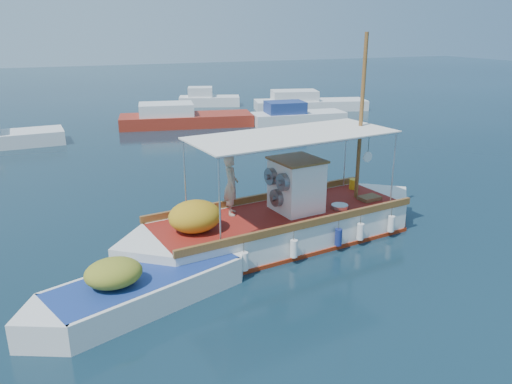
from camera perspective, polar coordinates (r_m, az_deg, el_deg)
name	(u,v)px	position (r m, az deg, el deg)	size (l,w,h in m)	color
ground	(293,234)	(16.71, 4.30, -4.80)	(160.00, 160.00, 0.00)	black
fishing_caique	(279,225)	(15.86, 2.68, -3.79)	(10.78, 3.86, 6.63)	white
dinghy	(144,289)	(12.98, -12.68, -10.80)	(6.19, 3.34, 1.61)	white
bg_boat_n	(182,119)	(35.11, -8.42, 8.26)	(9.36, 4.47, 1.80)	maroon
bg_boat_ne	(295,117)	(35.67, 4.53, 8.56)	(6.81, 3.00, 1.80)	silver
bg_boat_e	(307,104)	(41.92, 5.86, 10.00)	(9.48, 4.90, 1.80)	silver
bg_boat_far_n	(208,100)	(44.15, -5.56, 10.43)	(5.51, 3.51, 1.80)	silver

